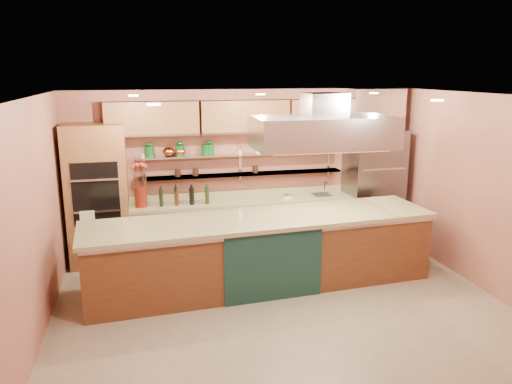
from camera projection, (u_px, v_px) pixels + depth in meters
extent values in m
cube|color=gray|center=(281.00, 306.00, 6.77)|extent=(6.00, 5.00, 0.02)
cube|color=black|center=(284.00, 96.00, 6.11)|extent=(6.00, 5.00, 0.02)
cube|color=#A6624E|center=(243.00, 170.00, 8.81)|extent=(6.00, 0.04, 2.80)
cube|color=#A6624E|center=(369.00, 284.00, 4.08)|extent=(6.00, 0.04, 2.80)
cube|color=#A6624E|center=(34.00, 222.00, 5.77)|extent=(0.04, 5.00, 2.80)
cube|color=#A6624E|center=(484.00, 193.00, 7.12)|extent=(0.04, 5.00, 2.80)
cube|color=brown|center=(98.00, 196.00, 8.01)|extent=(0.95, 0.64, 2.30)
cube|color=slate|center=(373.00, 187.00, 9.08)|extent=(0.95, 0.72, 2.10)
cube|color=tan|center=(244.00, 226.00, 8.73)|extent=(3.84, 0.64, 0.93)
cube|color=silver|center=(241.00, 174.00, 8.68)|extent=(3.60, 0.26, 0.03)
cube|color=silver|center=(241.00, 154.00, 8.60)|extent=(3.60, 0.26, 0.03)
cube|color=brown|center=(244.00, 117.00, 8.41)|extent=(4.60, 0.36, 0.55)
cube|color=silver|center=(323.00, 132.00, 7.11)|extent=(2.00, 1.00, 0.45)
cube|color=#FFE5A5|center=(279.00, 98.00, 6.31)|extent=(4.00, 2.80, 0.02)
cube|color=brown|center=(262.00, 251.00, 7.32)|extent=(5.07, 1.41, 1.04)
cylinder|color=maroon|center=(141.00, 197.00, 8.14)|extent=(0.23, 0.23, 0.34)
cube|color=black|center=(184.00, 196.00, 8.31)|extent=(0.91, 0.50, 0.28)
cube|color=silver|center=(287.00, 196.00, 8.74)|extent=(0.16, 0.13, 0.08)
cylinder|color=silver|center=(324.00, 188.00, 8.98)|extent=(0.04, 0.04, 0.24)
ellipsoid|color=#CE642F|center=(169.00, 152.00, 8.30)|extent=(0.25, 0.25, 0.16)
cylinder|color=#0F4816|center=(206.00, 150.00, 8.44)|extent=(0.18, 0.18, 0.17)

